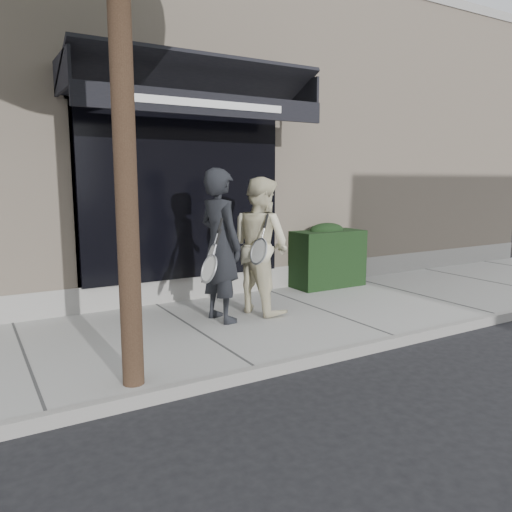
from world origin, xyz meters
TOP-DOWN VIEW (x-y plane):
  - ground at (0.00, 0.00)m, footprint 80.00×80.00m
  - sidewalk at (0.00, 0.00)m, footprint 20.00×3.00m
  - curb at (0.00, -1.55)m, footprint 20.00×0.10m
  - building_facade at (-0.01, 4.96)m, footprint 14.30×8.04m
  - hedge at (1.10, 1.25)m, footprint 1.30×0.70m
  - pedestrian_front at (-1.53, 0.20)m, footprint 0.76×0.96m
  - pedestrian_back at (-0.84, 0.32)m, footprint 0.94×1.09m

SIDE VIEW (x-z plane):
  - ground at x=0.00m, z-range 0.00..0.00m
  - sidewalk at x=0.00m, z-range 0.00..0.12m
  - curb at x=0.00m, z-range 0.00..0.14m
  - hedge at x=1.10m, z-range 0.09..1.23m
  - pedestrian_back at x=-0.84m, z-range 0.12..2.05m
  - pedestrian_front at x=-1.53m, z-range 0.12..2.17m
  - building_facade at x=-0.01m, z-range -0.08..5.56m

